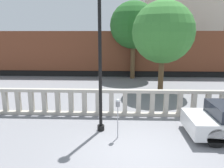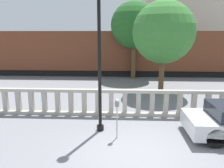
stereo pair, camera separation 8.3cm
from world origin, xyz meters
name	(u,v)px [view 1 (the left image)]	position (x,y,z in m)	size (l,w,h in m)	color
ground_plane	(136,151)	(0.00, 0.00, 0.00)	(160.00, 160.00, 0.00)	slate
balustrade	(132,103)	(0.00, 3.14, 0.61)	(16.24, 0.24, 1.22)	#ADA599
lamppost	(100,44)	(-1.26, 1.52, 3.30)	(0.35, 0.35, 5.59)	black
parking_meter	(118,108)	(-0.61, 0.90, 1.14)	(0.15, 0.15, 1.46)	#99999E
train_near	(104,52)	(-2.06, 13.62, 2.04)	(28.49, 2.69, 4.51)	black
train_far	(102,44)	(-3.52, 29.93, 2.02)	(29.98, 2.64, 4.48)	black
building_block	(190,9)	(8.74, 24.85, 6.91)	(12.90, 7.49, 13.81)	beige
tree_left	(163,32)	(2.01, 7.19, 3.75)	(3.73, 3.73, 5.62)	brown
tree_right	(133,25)	(0.49, 11.91, 4.34)	(3.79, 3.79, 6.26)	brown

